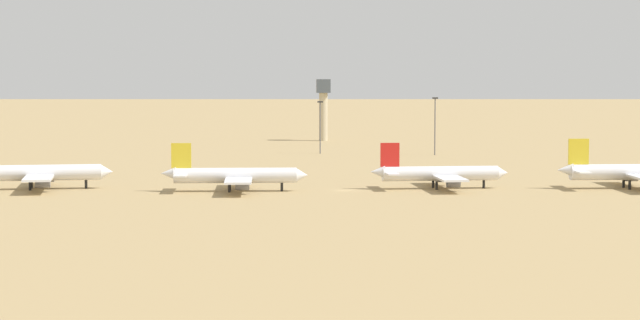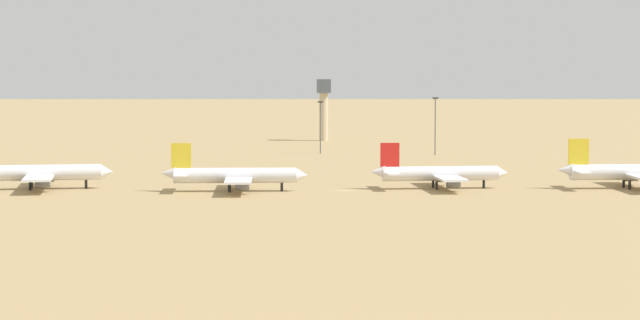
# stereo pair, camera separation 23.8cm
# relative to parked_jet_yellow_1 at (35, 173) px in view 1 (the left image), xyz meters

# --- Properties ---
(ground) EXTENTS (4000.00, 4000.00, 0.00)m
(ground) POSITION_rel_parked_jet_yellow_1_xyz_m (71.14, -5.86, -3.82)
(ground) COLOR tan
(ridge_center) EXTENTS (364.08, 257.49, 93.59)m
(ridge_center) POSITION_rel_parked_jet_yellow_1_xyz_m (102.73, 949.24, 42.98)
(ridge_center) COLOR gray
(ridge_center) RESTS_ON ground
(ridge_east) EXTENTS (355.21, 273.41, 102.72)m
(ridge_east) POSITION_rel_parked_jet_yellow_1_xyz_m (399.54, 1160.97, 47.54)
(ridge_east) COLOR gray
(ridge_east) RESTS_ON ground
(parked_jet_yellow_1) EXTENTS (35.29, 29.86, 11.65)m
(parked_jet_yellow_1) POSITION_rel_parked_jet_yellow_1_xyz_m (0.00, 0.00, 0.00)
(parked_jet_yellow_1) COLOR white
(parked_jet_yellow_1) RESTS_ON ground
(parked_jet_yellow_2) EXTENTS (33.30, 27.82, 11.04)m
(parked_jet_yellow_2) POSITION_rel_parked_jet_yellow_1_xyz_m (45.91, -6.60, -0.20)
(parked_jet_yellow_2) COLOR white
(parked_jet_yellow_2) RESTS_ON ground
(parked_jet_red_3) EXTENTS (32.57, 27.42, 10.76)m
(parked_jet_red_3) POSITION_rel_parked_jet_yellow_1_xyz_m (93.29, -2.71, -0.29)
(parked_jet_red_3) COLOR white
(parked_jet_red_3) RESTS_ON ground
(parked_jet_yellow_4) EXTENTS (35.26, 29.55, 11.67)m
(parked_jet_yellow_4) POSITION_rel_parked_jet_yellow_1_xyz_m (137.98, -4.09, 0.01)
(parked_jet_yellow_4) COLOR white
(parked_jet_yellow_4) RESTS_ON ground
(control_tower) EXTENTS (5.20, 5.20, 23.16)m
(control_tower) POSITION_rel_parked_jet_yellow_1_xyz_m (74.70, 175.52, 10.16)
(control_tower) COLOR #C6B793
(control_tower) RESTS_ON ground
(light_pole_west) EXTENTS (1.80, 0.50, 16.95)m
(light_pole_west) POSITION_rel_parked_jet_yellow_1_xyz_m (70.62, 109.52, 5.89)
(light_pole_west) COLOR #59595E
(light_pole_west) RESTS_ON ground
(light_pole_mid) EXTENTS (1.80, 0.50, 18.34)m
(light_pole_mid) POSITION_rel_parked_jet_yellow_1_xyz_m (106.70, 101.55, 6.60)
(light_pole_mid) COLOR #59595E
(light_pole_mid) RESTS_ON ground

